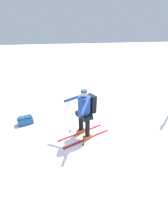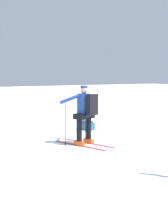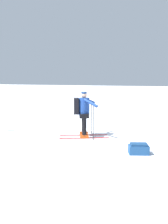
{
  "view_description": "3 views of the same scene",
  "coord_description": "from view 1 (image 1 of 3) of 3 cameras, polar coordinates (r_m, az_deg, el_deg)",
  "views": [
    {
      "loc": [
        4.29,
        -1.29,
        3.08
      ],
      "look_at": [
        0.41,
        -0.26,
        0.9
      ],
      "focal_mm": 24.0,
      "sensor_mm": 36.0,
      "label": 1
    },
    {
      "loc": [
        4.79,
        6.87,
        1.92
      ],
      "look_at": [
        0.41,
        -0.26,
        0.9
      ],
      "focal_mm": 50.0,
      "sensor_mm": 36.0,
      "label": 2
    },
    {
      "loc": [
        -6.89,
        -2.23,
        2.17
      ],
      "look_at": [
        0.41,
        -0.26,
        0.9
      ],
      "focal_mm": 35.0,
      "sensor_mm": 36.0,
      "label": 3
    }
  ],
  "objects": [
    {
      "name": "dropped_backpack",
      "position": [
        6.0,
        -21.45,
        -2.98
      ],
      "size": [
        0.41,
        0.6,
        0.31
      ],
      "color": "navy",
      "rests_on": "ground_plane"
    },
    {
      "name": "ground_plane",
      "position": [
        5.44,
        1.5,
        -6.0
      ],
      "size": [
        80.0,
        80.0,
        0.0
      ],
      "primitive_type": "plane",
      "color": "white"
    },
    {
      "name": "skier",
      "position": [
        4.56,
        0.33,
        0.54
      ],
      "size": [
        1.14,
        1.8,
        1.61
      ],
      "color": "red",
      "rests_on": "ground_plane"
    }
  ]
}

